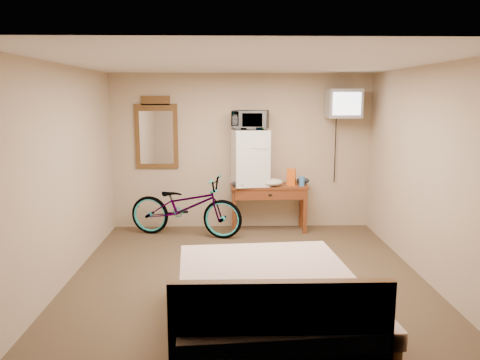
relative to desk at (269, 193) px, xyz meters
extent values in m
plane|color=#3D2D1E|center=(-0.43, -2.00, -0.62)|extent=(4.60, 4.60, 0.00)
plane|color=silver|center=(-0.43, -2.00, 1.88)|extent=(4.60, 4.60, 0.00)
cube|color=tan|center=(-0.43, 0.30, 0.63)|extent=(4.20, 0.04, 2.50)
cube|color=tan|center=(-0.43, -4.30, 0.63)|extent=(4.20, 0.04, 2.50)
cube|color=tan|center=(-2.53, -2.00, 0.63)|extent=(0.04, 4.60, 2.50)
cube|color=tan|center=(1.67, -2.00, 0.63)|extent=(0.04, 4.60, 2.50)
cube|color=silver|center=(-0.51, 0.28, 0.30)|extent=(0.08, 0.01, 0.13)
cube|color=brown|center=(0.00, 0.04, 0.11)|extent=(1.22, 0.50, 0.04)
cube|color=brown|center=(-0.56, -0.15, -0.26)|extent=(0.06, 0.06, 0.71)
cube|color=brown|center=(0.56, -0.15, -0.26)|extent=(0.06, 0.06, 0.71)
cube|color=brown|center=(-0.56, 0.22, -0.26)|extent=(0.06, 0.06, 0.71)
cube|color=brown|center=(0.56, 0.22, -0.26)|extent=(0.06, 0.06, 0.71)
cube|color=brown|center=(0.00, -0.17, 0.01)|extent=(1.09, 0.07, 0.16)
cube|color=black|center=(0.00, -0.19, 0.01)|extent=(0.05, 0.02, 0.03)
cube|color=white|center=(-0.30, 0.04, 0.57)|extent=(0.61, 0.59, 0.88)
cube|color=gray|center=(-0.30, -0.22, 0.75)|extent=(0.53, 0.01, 0.00)
cylinder|color=gray|center=(-0.49, -0.23, 0.52)|extent=(0.02, 0.02, 0.32)
imported|color=white|center=(-0.30, 0.04, 1.16)|extent=(0.60, 0.47, 0.30)
cube|color=#E55914|center=(0.35, -0.02, 0.27)|extent=(0.15, 0.12, 0.27)
cylinder|color=#397FC3|center=(0.51, -0.08, 0.21)|extent=(0.09, 0.09, 0.15)
ellipsoid|color=beige|center=(0.01, -0.06, 0.19)|extent=(0.39, 0.30, 0.12)
ellipsoid|color=black|center=(-0.46, -0.15, 0.18)|extent=(0.27, 0.20, 0.10)
ellipsoid|color=black|center=(0.55, 0.12, 0.18)|extent=(0.21, 0.17, 0.10)
cube|color=black|center=(1.14, 0.28, 1.31)|extent=(0.14, 0.02, 0.14)
cylinder|color=black|center=(1.14, 0.24, 1.31)|extent=(0.05, 0.30, 0.05)
cube|color=gray|center=(1.14, 0.02, 1.41)|extent=(0.51, 0.42, 0.44)
cube|color=white|center=(1.14, -0.20, 1.41)|extent=(0.42, 0.01, 0.34)
cube|color=black|center=(1.14, 0.23, 1.41)|extent=(0.32, 0.01, 0.28)
cube|color=brown|center=(-1.79, 0.27, 0.89)|extent=(0.68, 0.04, 1.03)
cube|color=brown|center=(-1.79, 0.27, 1.46)|extent=(0.45, 0.04, 0.14)
cube|color=white|center=(-1.79, 0.25, 0.87)|extent=(0.53, 0.01, 0.84)
imported|color=black|center=(-1.31, -0.23, -0.15)|extent=(1.88, 1.03, 0.94)
cube|color=brown|center=(-0.29, -3.30, -0.42)|extent=(1.72, 2.19, 0.40)
cube|color=beige|center=(-0.29, -3.30, -0.17)|extent=(1.76, 2.24, 0.14)
cube|color=brown|center=(-0.29, -4.26, -0.07)|extent=(1.56, 0.08, 0.70)
ellipsoid|color=white|center=(-0.65, -3.95, -0.04)|extent=(0.57, 0.35, 0.20)
ellipsoid|color=white|center=(0.08, -3.95, -0.04)|extent=(0.57, 0.35, 0.20)
camera|label=1|loc=(-0.65, -7.26, 1.52)|focal=35.00mm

